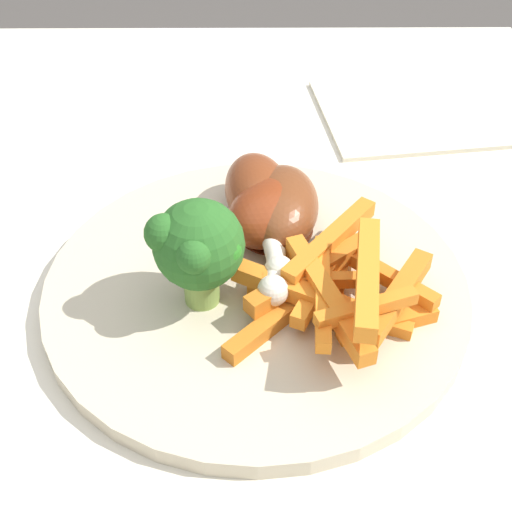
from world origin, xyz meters
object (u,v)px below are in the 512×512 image
dining_table (181,489)px  chicken_drumstick_far (280,211)px  chicken_drumstick_extra (268,215)px  broccoli_floret_front (196,247)px  chicken_drumstick_near (260,197)px  dinner_plate (256,286)px  broccoli_floret_middle (204,255)px  carrot_fries_pile (337,284)px

dining_table → chicken_drumstick_far: bearing=-30.0°
chicken_drumstick_far → chicken_drumstick_extra: (-0.00, 0.01, 0.00)m
broccoli_floret_front → chicken_drumstick_near: broccoli_floret_front is taller
chicken_drumstick_far → chicken_drumstick_extra: same height
dinner_plate → broccoli_floret_middle: bearing=122.3°
dinner_plate → dining_table: bearing=144.3°
dining_table → broccoli_floret_middle: size_ratio=17.02×
dinner_plate → chicken_drumstick_extra: size_ratio=2.36×
dinner_plate → chicken_drumstick_extra: 0.05m
broccoli_floret_front → chicken_drumstick_far: (0.07, -0.05, -0.02)m
chicken_drumstick_extra → broccoli_floret_front: bearing=144.8°
dining_table → chicken_drumstick_near: 0.21m
chicken_drumstick_near → broccoli_floret_middle: bearing=157.7°
broccoli_floret_middle → chicken_drumstick_far: (0.07, -0.05, -0.02)m
broccoli_floret_front → chicken_drumstick_extra: size_ratio=0.62×
broccoli_floret_middle → carrot_fries_pile: size_ratio=0.43×
dining_table → carrot_fries_pile: (0.05, -0.10, 0.15)m
broccoli_floret_front → broccoli_floret_middle: size_ratio=1.20×
carrot_fries_pile → chicken_drumstick_far: carrot_fries_pile is taller
broccoli_floret_front → carrot_fries_pile: broccoli_floret_front is taller
dining_table → broccoli_floret_front: size_ratio=14.16×
dining_table → chicken_drumstick_far: chicken_drumstick_far is taller
broccoli_floret_front → dining_table: bearing=162.3°
broccoli_floret_middle → chicken_drumstick_extra: 0.08m
broccoli_floret_middle → chicken_drumstick_extra: size_ratio=0.52×
broccoli_floret_front → carrot_fries_pile: bearing=-93.3°
chicken_drumstick_near → broccoli_floret_front: bearing=155.0°
chicken_drumstick_near → chicken_drumstick_far: 0.02m
carrot_fries_pile → chicken_drumstick_extra: 0.08m
carrot_fries_pile → chicken_drumstick_near: size_ratio=1.05×
carrot_fries_pile → dinner_plate: bearing=63.6°
carrot_fries_pile → broccoli_floret_middle: bearing=86.7°
dinner_plate → chicken_drumstick_near: (0.06, -0.00, 0.03)m
broccoli_floret_front → carrot_fries_pile: size_ratio=0.51×
broccoli_floret_middle → dinner_plate: bearing=-57.7°
dining_table → chicken_drumstick_extra: (0.12, -0.06, 0.15)m
chicken_drumstick_far → carrot_fries_pile: bearing=-155.8°
dining_table → chicken_drumstick_near: size_ratio=7.64×
chicken_drumstick_far → chicken_drumstick_extra: size_ratio=1.16×
broccoli_floret_middle → chicken_drumstick_far: broccoli_floret_middle is taller
dining_table → chicken_drumstick_near: chicken_drumstick_near is taller
dining_table → dinner_plate: dinner_plate is taller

